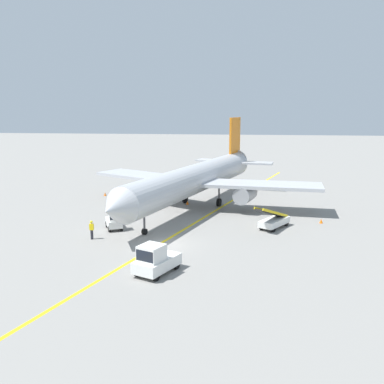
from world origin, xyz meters
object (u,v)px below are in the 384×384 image
(airliner, at_px, (197,178))
(pushback_tug, at_px, (155,260))
(belt_loader_forward_hold, at_px, (274,220))
(baggage_tug_near_wing, at_px, (114,220))
(safety_cone_wingtip_left, at_px, (188,203))
(safety_cone_wingtip_right, at_px, (105,194))
(safety_cone_nose_left, at_px, (321,221))
(safety_cone_nose_right, at_px, (176,199))
(ground_crew_marshaller, at_px, (92,229))

(airliner, bearing_deg, pushback_tug, -92.08)
(belt_loader_forward_hold, bearing_deg, baggage_tug_near_wing, -171.48)
(safety_cone_wingtip_left, bearing_deg, safety_cone_wingtip_right, 161.67)
(safety_cone_nose_left, distance_m, safety_cone_nose_right, 18.43)
(airliner, bearing_deg, safety_cone_nose_right, 132.62)
(safety_cone_nose_right, bearing_deg, airliner, -47.38)
(baggage_tug_near_wing, distance_m, safety_cone_nose_right, 14.01)
(baggage_tug_near_wing, height_order, safety_cone_nose_left, baggage_tug_near_wing)
(safety_cone_nose_left, xyz_separation_m, safety_cone_nose_right, (-16.19, 8.81, 0.00))
(pushback_tug, relative_size, belt_loader_forward_hold, 0.83)
(airliner, bearing_deg, belt_loader_forward_hold, -43.65)
(pushback_tug, height_order, safety_cone_nose_left, pushback_tug)
(airliner, xyz_separation_m, safety_cone_nose_right, (-2.97, 3.23, -3.20))
(ground_crew_marshaller, bearing_deg, baggage_tug_near_wing, 71.72)
(pushback_tug, distance_m, safety_cone_nose_left, 20.58)
(pushback_tug, bearing_deg, safety_cone_nose_left, 47.19)
(safety_cone_nose_right, bearing_deg, baggage_tug_near_wing, -106.24)
(baggage_tug_near_wing, bearing_deg, safety_cone_wingtip_left, 64.05)
(safety_cone_nose_right, bearing_deg, belt_loader_forward_hold, -44.68)
(belt_loader_forward_hold, bearing_deg, safety_cone_wingtip_right, 148.23)
(safety_cone_wingtip_right, bearing_deg, safety_cone_wingtip_left, -18.33)
(baggage_tug_near_wing, distance_m, safety_cone_wingtip_left, 12.84)
(safety_cone_nose_left, height_order, safety_cone_wingtip_right, same)
(safety_cone_wingtip_left, bearing_deg, airliner, -45.95)
(ground_crew_marshaller, bearing_deg, safety_cone_nose_right, 73.36)
(pushback_tug, xyz_separation_m, belt_loader_forward_hold, (9.07, 12.73, -0.22))
(belt_loader_forward_hold, distance_m, safety_cone_nose_right, 15.88)
(safety_cone_wingtip_right, bearing_deg, belt_loader_forward_hold, -31.77)
(airliner, bearing_deg, safety_cone_wingtip_right, 158.12)
(safety_cone_nose_left, xyz_separation_m, safety_cone_wingtip_left, (-14.50, 6.90, 0.00))
(safety_cone_wingtip_left, distance_m, safety_cone_wingtip_right, 12.10)
(belt_loader_forward_hold, xyz_separation_m, safety_cone_wingtip_left, (-9.59, 9.25, -0.56))
(airliner, xyz_separation_m, ground_crew_marshaller, (-7.95, -13.44, -2.51))
(safety_cone_nose_left, relative_size, safety_cone_wingtip_left, 1.00)
(safety_cone_nose_right, bearing_deg, ground_crew_marshaller, -106.64)
(pushback_tug, height_order, safety_cone_nose_right, pushback_tug)
(belt_loader_forward_hold, relative_size, safety_cone_wingtip_right, 11.12)
(safety_cone_nose_right, distance_m, safety_cone_wingtip_right, 9.97)
(baggage_tug_near_wing, bearing_deg, airliner, 56.00)
(pushback_tug, bearing_deg, baggage_tug_near_wing, 120.40)
(safety_cone_wingtip_left, bearing_deg, ground_crew_marshaller, -114.34)
(baggage_tug_near_wing, relative_size, safety_cone_nose_right, 6.20)
(belt_loader_forward_hold, bearing_deg, airliner, 136.35)
(pushback_tug, xyz_separation_m, ground_crew_marshaller, (-7.20, 7.22, -0.08))
(safety_cone_nose_left, xyz_separation_m, safety_cone_wingtip_right, (-25.98, 10.70, 0.00))
(airliner, distance_m, safety_cone_nose_left, 14.70)
(airliner, relative_size, safety_cone_wingtip_left, 78.45)
(airliner, height_order, pushback_tug, airliner)
(airliner, distance_m, baggage_tug_near_wing, 12.56)
(baggage_tug_near_wing, bearing_deg, ground_crew_marshaller, -108.28)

